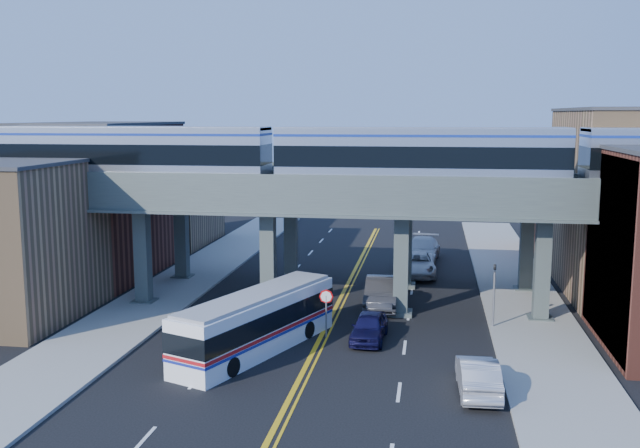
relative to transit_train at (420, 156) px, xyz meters
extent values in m
plane|color=black|center=(-4.95, -8.00, -9.41)|extent=(120.00, 120.00, 0.00)
cube|color=gray|center=(-16.45, 2.00, -9.33)|extent=(5.00, 70.00, 0.16)
cube|color=gray|center=(6.55, 2.00, -9.33)|extent=(5.00, 70.00, 0.16)
cube|color=#98754E|center=(-23.45, -4.00, -4.91)|extent=(8.00, 10.00, 9.00)
cube|color=brown|center=(-23.45, 8.00, -3.91)|extent=(8.00, 14.00, 11.00)
cube|color=#98754E|center=(-23.45, 21.00, -5.41)|extent=(8.00, 10.00, 8.00)
cube|color=#98754E|center=(13.55, 8.00, -3.41)|extent=(8.00, 14.00, 12.00)
cube|color=brown|center=(13.55, 21.00, -4.91)|extent=(8.00, 10.00, 9.00)
cube|color=teal|center=(9.60, -4.00, -4.66)|extent=(0.10, 9.50, 9.50)
cube|color=#46514D|center=(-16.95, 0.00, -6.41)|extent=(0.85, 0.85, 6.00)
cube|color=#46514D|center=(-8.95, 0.00, -6.41)|extent=(0.85, 0.85, 6.00)
cube|color=#46514D|center=(-0.95, 0.00, -6.41)|extent=(0.85, 0.85, 6.00)
cube|color=#46514D|center=(7.05, 0.00, -6.41)|extent=(0.85, 0.85, 6.00)
cube|color=#454F4C|center=(-4.95, 0.00, -2.71)|extent=(52.00, 3.60, 1.40)
cube|color=#46514D|center=(-16.95, 7.00, -6.41)|extent=(0.85, 0.85, 6.00)
cube|color=#46514D|center=(-8.95, 7.00, -6.41)|extent=(0.85, 0.85, 6.00)
cube|color=#46514D|center=(-0.95, 7.00, -6.41)|extent=(0.85, 0.85, 6.00)
cube|color=#46514D|center=(7.05, 7.00, -6.41)|extent=(0.85, 0.85, 6.00)
cube|color=#454F4C|center=(-4.95, 7.00, -2.71)|extent=(52.00, 3.60, 1.40)
cube|color=black|center=(-22.43, 0.00, -1.87)|extent=(2.37, 2.37, 0.27)
cube|color=black|center=(-11.94, 0.00, -1.87)|extent=(2.37, 2.37, 0.27)
cube|color=silver|center=(-17.19, 0.00, -0.02)|extent=(16.39, 3.13, 3.45)
cube|color=black|center=(-17.19, 0.00, 0.13)|extent=(16.41, 3.19, 1.19)
cube|color=black|center=(-5.24, 0.00, -1.87)|extent=(2.37, 2.37, 0.27)
cube|color=black|center=(5.24, 0.00, -1.87)|extent=(2.37, 2.37, 0.27)
cube|color=silver|center=(0.00, 0.00, -0.02)|extent=(16.39, 3.13, 3.45)
cube|color=black|center=(0.00, 0.00, 0.13)|extent=(16.41, 3.19, 1.19)
cube|color=black|center=(11.94, 0.00, -1.87)|extent=(2.37, 2.37, 0.27)
cylinder|color=slate|center=(-4.65, -5.00, -8.26)|extent=(0.09, 0.09, 2.30)
cylinder|color=red|center=(-4.65, -5.00, -7.16)|extent=(0.76, 0.04, 0.76)
cylinder|color=slate|center=(4.25, -2.00, -7.81)|extent=(0.12, 0.12, 3.20)
imported|color=black|center=(4.25, -2.00, -5.76)|extent=(0.15, 0.18, 0.90)
cube|color=white|center=(-7.75, -7.67, -8.00)|extent=(6.27, 11.04, 2.83)
cube|color=black|center=(-7.75, -7.67, -7.63)|extent=(6.34, 11.10, 0.96)
cube|color=#B21419|center=(-7.75, -7.67, -8.27)|extent=(6.33, 11.10, 0.16)
cylinder|color=black|center=(-9.05, -10.92, -8.95)|extent=(2.63, 1.76, 0.91)
cylinder|color=black|center=(-6.62, -4.82, -8.95)|extent=(2.63, 1.76, 0.91)
imported|color=#100E35|center=(-2.36, -5.10, -8.69)|extent=(1.90, 4.32, 1.45)
imported|color=#303033|center=(-2.18, 1.43, -8.49)|extent=(2.07, 5.63, 1.84)
imported|color=silver|center=(-0.26, 10.89, -8.60)|extent=(2.93, 5.96, 1.63)
imported|color=#ADAEB2|center=(0.05, 16.06, -8.48)|extent=(3.13, 6.58, 1.85)
imported|color=#A9A9AE|center=(2.86, -11.53, -8.64)|extent=(1.82, 4.73, 1.54)
camera|label=1|loc=(0.74, -41.19, 2.35)|focal=40.00mm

